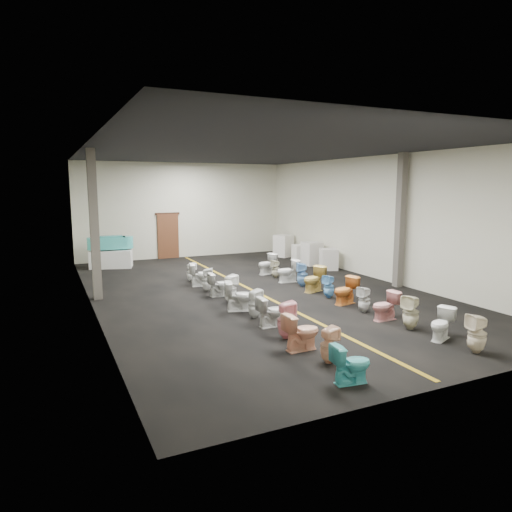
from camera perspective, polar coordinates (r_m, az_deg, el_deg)
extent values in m
plane|color=black|center=(15.03, -0.35, -4.36)|extent=(16.00, 16.00, 0.00)
plane|color=black|center=(14.68, -0.36, 13.01)|extent=(16.00, 16.00, 0.00)
plane|color=beige|center=(22.19, -9.05, 5.65)|extent=(10.00, 0.00, 10.00)
plane|color=beige|center=(8.17, 23.75, -0.15)|extent=(10.00, 0.00, 10.00)
plane|color=beige|center=(13.40, -20.21, 3.25)|extent=(0.00, 16.00, 16.00)
plane|color=beige|center=(17.37, 14.86, 4.63)|extent=(0.00, 16.00, 16.00)
cube|color=olive|center=(15.03, -0.35, -4.35)|extent=(0.12, 15.60, 0.01)
cube|color=#562D19|center=(22.02, -10.93, 2.44)|extent=(1.00, 0.10, 2.10)
cube|color=#331C11|center=(21.95, -11.02, 5.22)|extent=(1.15, 0.08, 0.10)
cube|color=#59544C|center=(14.42, -19.57, 3.64)|extent=(0.25, 0.25, 4.50)
cube|color=#59544C|center=(16.08, 17.60, 4.21)|extent=(0.25, 0.25, 4.50)
cube|color=white|center=(20.12, -17.65, -0.35)|extent=(1.84, 1.26, 0.75)
cube|color=#3DB1AC|center=(20.03, -17.74, 1.57)|extent=(1.22, 0.70, 0.50)
cylinder|color=#3DB1AC|center=(19.98, -19.45, 1.47)|extent=(0.66, 0.66, 0.50)
cylinder|color=#3DB1AC|center=(20.09, -16.04, 1.67)|extent=(0.66, 0.66, 0.50)
cube|color=teal|center=(20.00, -17.77, 2.14)|extent=(1.01, 0.50, 0.20)
cube|color=beige|center=(18.94, 9.05, -0.41)|extent=(0.87, 0.87, 0.86)
cube|color=beige|center=(19.99, 7.00, 0.31)|extent=(0.74, 0.74, 0.99)
cube|color=silver|center=(20.79, 5.64, 0.35)|extent=(0.78, 0.78, 0.77)
cube|color=silver|center=(22.21, 3.46, 1.28)|extent=(0.98, 0.98, 1.06)
imported|color=#42B1B5|center=(8.30, 11.81, -13.02)|extent=(0.74, 0.48, 0.71)
imported|color=#E3AF8C|center=(9.09, 9.09, -10.95)|extent=(0.38, 0.37, 0.73)
imported|color=#F9AF8C|center=(9.70, 5.71, -9.38)|extent=(0.79, 0.47, 0.80)
imported|color=pink|center=(10.35, 3.76, -7.99)|extent=(0.45, 0.44, 0.86)
imported|color=silver|center=(11.22, 1.97, -6.94)|extent=(0.74, 0.43, 0.75)
imported|color=silver|center=(11.90, -0.16, -5.99)|extent=(0.42, 0.41, 0.76)
imported|color=silver|center=(12.60, -2.06, -5.02)|extent=(0.91, 0.68, 0.83)
imported|color=white|center=(13.46, -3.24, -4.10)|extent=(0.48, 0.47, 0.83)
imported|color=silver|center=(14.27, -4.52, -3.57)|extent=(0.75, 0.45, 0.74)
imported|color=white|center=(14.94, -6.13, -2.97)|extent=(0.46, 0.46, 0.78)
imported|color=white|center=(15.77, -6.88, -2.33)|extent=(0.85, 0.58, 0.79)
imported|color=white|center=(16.55, -8.11, -2.02)|extent=(0.38, 0.37, 0.68)
imported|color=beige|center=(10.51, 25.91, -8.72)|extent=(0.44, 0.43, 0.82)
imported|color=white|center=(11.08, 22.20, -7.89)|extent=(0.81, 0.64, 0.72)
imported|color=beige|center=(11.57, 18.78, -6.67)|extent=(0.49, 0.48, 0.85)
imported|color=pink|center=(12.18, 15.85, -6.03)|extent=(0.74, 0.44, 0.74)
imported|color=silver|center=(12.77, 13.38, -5.31)|extent=(0.38, 0.37, 0.72)
imported|color=orange|center=(13.53, 11.11, -4.26)|extent=(0.87, 0.61, 0.80)
imported|color=#6BB2E5|center=(14.18, 9.10, -3.78)|extent=(0.41, 0.41, 0.72)
imported|color=#D2AF52|center=(14.93, 7.23, -2.89)|extent=(0.92, 0.70, 0.83)
imported|color=#71A5DB|center=(15.67, 5.82, -2.31)|extent=(0.50, 0.49, 0.83)
imported|color=white|center=(16.31, 4.00, -1.89)|extent=(0.82, 0.51, 0.81)
imported|color=beige|center=(17.07, 2.49, -1.62)|extent=(0.33, 0.32, 0.68)
imported|color=white|center=(17.75, 1.38, -1.01)|extent=(0.88, 0.66, 0.80)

